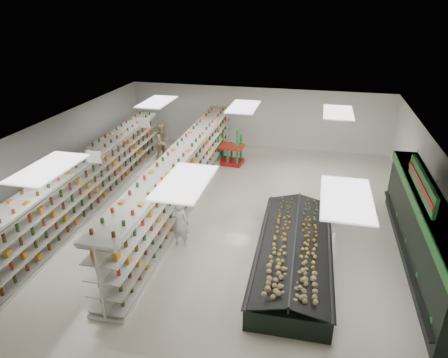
% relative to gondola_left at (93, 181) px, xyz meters
% --- Properties ---
extents(floor, '(16.00, 16.00, 0.00)m').
position_rel_gondola_left_xyz_m(floor, '(5.10, 0.28, -0.97)').
color(floor, beige).
rests_on(floor, ground).
extents(ceiling, '(14.00, 16.00, 0.02)m').
position_rel_gondola_left_xyz_m(ceiling, '(5.10, 0.28, 2.23)').
color(ceiling, white).
rests_on(ceiling, wall_back).
extents(wall_back, '(14.00, 0.02, 3.20)m').
position_rel_gondola_left_xyz_m(wall_back, '(5.10, 8.28, 0.63)').
color(wall_back, white).
rests_on(wall_back, floor).
extents(wall_front, '(14.00, 0.02, 3.20)m').
position_rel_gondola_left_xyz_m(wall_front, '(5.10, -7.72, 0.63)').
color(wall_front, white).
rests_on(wall_front, floor).
extents(wall_left, '(0.02, 16.00, 3.20)m').
position_rel_gondola_left_xyz_m(wall_left, '(-1.90, 0.28, 0.63)').
color(wall_left, white).
rests_on(wall_left, floor).
extents(wall_right, '(0.02, 16.00, 3.20)m').
position_rel_gondola_left_xyz_m(wall_right, '(12.10, 0.28, 0.63)').
color(wall_right, white).
rests_on(wall_right, floor).
extents(produce_wall_case, '(0.93, 8.00, 2.20)m').
position_rel_gondola_left_xyz_m(produce_wall_case, '(11.63, -1.22, 0.27)').
color(produce_wall_case, black).
rests_on(produce_wall_case, floor).
extents(aisle_sign_near, '(0.52, 0.06, 0.75)m').
position_rel_gondola_left_xyz_m(aisle_sign_near, '(1.30, -1.72, 1.78)').
color(aisle_sign_near, white).
rests_on(aisle_sign_near, ceiling).
extents(aisle_sign_far, '(0.52, 0.06, 0.75)m').
position_rel_gondola_left_xyz_m(aisle_sign_far, '(1.30, 2.28, 1.78)').
color(aisle_sign_far, white).
rests_on(aisle_sign_far, ceiling).
extents(hortifruti_banner, '(0.12, 3.20, 0.95)m').
position_rel_gondola_left_xyz_m(hortifruti_banner, '(11.34, -1.22, 1.68)').
color(hortifruti_banner, '#1D6F27').
rests_on(hortifruti_banner, ceiling).
extents(gondola_left, '(1.36, 12.22, 2.11)m').
position_rel_gondola_left_xyz_m(gondola_left, '(0.00, 0.00, 0.00)').
color(gondola_left, silver).
rests_on(gondola_left, floor).
extents(gondola_center, '(1.20, 13.32, 2.31)m').
position_rel_gondola_left_xyz_m(gondola_center, '(3.43, 0.89, 0.09)').
color(gondola_center, silver).
rests_on(gondola_center, floor).
extents(produce_island, '(2.37, 6.24, 0.93)m').
position_rel_gondola_left_xyz_m(produce_island, '(7.95, -2.13, -0.55)').
color(produce_island, black).
rests_on(produce_island, floor).
extents(soda_endcap, '(1.40, 1.02, 1.70)m').
position_rel_gondola_left_xyz_m(soda_endcap, '(4.27, 5.32, -0.15)').
color(soda_endcap, '#B2141A').
rests_on(soda_endcap, floor).
extents(shopper_main, '(0.63, 0.43, 1.66)m').
position_rel_gondola_left_xyz_m(shopper_main, '(4.26, -2.02, -0.14)').
color(shopper_main, silver).
rests_on(shopper_main, floor).
extents(shopper_background, '(0.93, 1.04, 1.83)m').
position_rel_gondola_left_xyz_m(shopper_background, '(0.90, 5.20, -0.06)').
color(shopper_background, tan).
rests_on(shopper_background, floor).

